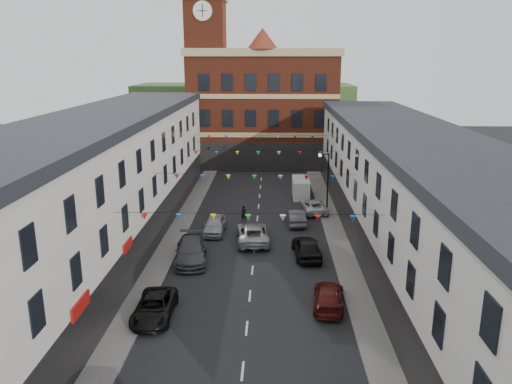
# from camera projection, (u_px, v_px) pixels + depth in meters

# --- Properties ---
(ground) EXTENTS (160.00, 160.00, 0.00)m
(ground) POSITION_uv_depth(u_px,v_px,m) (252.00, 270.00, 36.00)
(ground) COLOR black
(ground) RESTS_ON ground
(pavement_left) EXTENTS (1.80, 64.00, 0.15)m
(pavement_left) POSITION_uv_depth(u_px,v_px,m) (163.00, 257.00, 38.13)
(pavement_left) COLOR #605E5B
(pavement_left) RESTS_ON ground
(pavement_right) EXTENTS (1.80, 64.00, 0.15)m
(pavement_right) POSITION_uv_depth(u_px,v_px,m) (344.00, 260.00, 37.69)
(pavement_right) COLOR #605E5B
(pavement_right) RESTS_ON ground
(terrace_left) EXTENTS (8.40, 56.00, 10.70)m
(terrace_left) POSITION_uv_depth(u_px,v_px,m) (90.00, 194.00, 35.95)
(terrace_left) COLOR beige
(terrace_left) RESTS_ON ground
(terrace_right) EXTENTS (8.40, 56.00, 9.70)m
(terrace_right) POSITION_uv_depth(u_px,v_px,m) (419.00, 204.00, 35.32)
(terrace_right) COLOR beige
(terrace_right) RESTS_ON ground
(civic_building) EXTENTS (20.60, 13.30, 18.50)m
(civic_building) POSITION_uv_depth(u_px,v_px,m) (263.00, 107.00, 70.49)
(civic_building) COLOR maroon
(civic_building) RESTS_ON ground
(clock_tower) EXTENTS (5.60, 5.60, 30.00)m
(clock_tower) POSITION_uv_depth(u_px,v_px,m) (206.00, 57.00, 66.11)
(clock_tower) COLOR maroon
(clock_tower) RESTS_ON ground
(distant_hill) EXTENTS (40.00, 14.00, 10.00)m
(distant_hill) POSITION_uv_depth(u_px,v_px,m) (244.00, 111.00, 94.64)
(distant_hill) COLOR #325226
(distant_hill) RESTS_ON ground
(street_lamp) EXTENTS (1.10, 0.36, 6.00)m
(street_lamp) POSITION_uv_depth(u_px,v_px,m) (326.00, 174.00, 48.28)
(street_lamp) COLOR black
(street_lamp) RESTS_ON ground
(car_left_c) EXTENTS (2.25, 4.75, 1.31)m
(car_left_c) POSITION_uv_depth(u_px,v_px,m) (154.00, 307.00, 29.31)
(car_left_c) COLOR black
(car_left_c) RESTS_ON ground
(car_left_d) EXTENTS (2.92, 5.81, 1.62)m
(car_left_d) POSITION_uv_depth(u_px,v_px,m) (191.00, 251.00, 37.48)
(car_left_d) COLOR #414449
(car_left_d) RESTS_ON ground
(car_left_e) EXTENTS (1.86, 4.37, 1.47)m
(car_left_e) POSITION_uv_depth(u_px,v_px,m) (215.00, 225.00, 43.48)
(car_left_e) COLOR #A0A1A9
(car_left_e) RESTS_ON ground
(car_right_c) EXTENTS (2.34, 4.71, 1.32)m
(car_right_c) POSITION_uv_depth(u_px,v_px,m) (329.00, 296.00, 30.63)
(car_right_c) COLOR #531210
(car_right_c) RESTS_ON ground
(car_right_d) EXTENTS (2.34, 4.90, 1.62)m
(car_right_d) POSITION_uv_depth(u_px,v_px,m) (307.00, 247.00, 38.22)
(car_right_d) COLOR black
(car_right_d) RESTS_ON ground
(car_right_e) EXTENTS (1.74, 4.35, 1.41)m
(car_right_e) POSITION_uv_depth(u_px,v_px,m) (296.00, 217.00, 45.87)
(car_right_e) COLOR #494A50
(car_right_e) RESTS_ON ground
(car_right_f) EXTENTS (2.68, 4.94, 1.32)m
(car_right_f) POSITION_uv_depth(u_px,v_px,m) (314.00, 206.00, 49.29)
(car_right_f) COLOR silver
(car_right_f) RESTS_ON ground
(moving_car) EXTENTS (3.04, 5.73, 1.54)m
(moving_car) POSITION_uv_depth(u_px,v_px,m) (253.00, 233.00, 41.37)
(moving_car) COLOR #9FA2A5
(moving_car) RESTS_ON ground
(white_van) EXTENTS (1.77, 4.59, 2.03)m
(white_van) POSITION_uv_depth(u_px,v_px,m) (301.00, 188.00, 54.83)
(white_van) COLOR silver
(white_van) RESTS_ON ground
(pedestrian) EXTENTS (0.60, 0.45, 1.51)m
(pedestrian) POSITION_uv_depth(u_px,v_px,m) (244.00, 213.00, 46.62)
(pedestrian) COLOR black
(pedestrian) RESTS_ON ground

